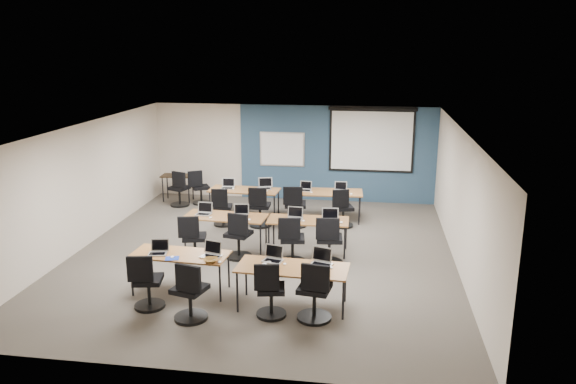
% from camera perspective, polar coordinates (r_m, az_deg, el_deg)
% --- Properties ---
extents(floor, '(8.00, 9.00, 0.02)m').
position_cam_1_polar(floor, '(12.09, -2.54, -6.32)').
color(floor, '#6B6354').
rests_on(floor, ground).
extents(ceiling, '(8.00, 9.00, 0.02)m').
position_cam_1_polar(ceiling, '(11.39, -2.70, 6.44)').
color(ceiling, white).
rests_on(ceiling, ground).
extents(wall_back, '(8.00, 0.04, 2.70)m').
position_cam_1_polar(wall_back, '(15.99, 0.50, 4.02)').
color(wall_back, beige).
rests_on(wall_back, ground).
extents(wall_front, '(8.00, 0.04, 2.70)m').
position_cam_1_polar(wall_front, '(7.55, -9.31, -8.94)').
color(wall_front, beige).
rests_on(wall_front, ground).
extents(wall_left, '(0.04, 9.00, 2.70)m').
position_cam_1_polar(wall_left, '(13.03, -20.14, 0.56)').
color(wall_left, beige).
rests_on(wall_left, ground).
extents(wall_right, '(0.04, 9.00, 2.70)m').
position_cam_1_polar(wall_right, '(11.60, 17.17, -0.89)').
color(wall_right, beige).
rests_on(wall_right, ground).
extents(blue_accent_panel, '(5.50, 0.04, 2.70)m').
position_cam_1_polar(blue_accent_panel, '(15.84, 4.98, 3.85)').
color(blue_accent_panel, '#3D5977').
rests_on(blue_accent_panel, wall_back).
extents(whiteboard, '(1.28, 0.03, 0.98)m').
position_cam_1_polar(whiteboard, '(15.95, -0.60, 4.35)').
color(whiteboard, silver).
rests_on(whiteboard, wall_back).
extents(projector_screen, '(2.40, 0.10, 1.82)m').
position_cam_1_polar(projector_screen, '(15.65, 8.50, 5.61)').
color(projector_screen, black).
rests_on(projector_screen, wall_back).
extents(training_table_front_left, '(1.74, 0.72, 0.73)m').
position_cam_1_polar(training_table_front_left, '(10.28, -10.90, -6.41)').
color(training_table_front_left, brown).
rests_on(training_table_front_left, floor).
extents(training_table_front_right, '(1.88, 0.78, 0.73)m').
position_cam_1_polar(training_table_front_right, '(9.53, 0.45, -7.86)').
color(training_table_front_right, '#A57249').
rests_on(training_table_front_right, floor).
extents(training_table_mid_left, '(1.79, 0.75, 0.73)m').
position_cam_1_polar(training_table_mid_left, '(12.31, -6.36, -2.62)').
color(training_table_mid_left, olive).
rests_on(training_table_mid_left, floor).
extents(training_table_mid_right, '(1.72, 0.72, 0.73)m').
position_cam_1_polar(training_table_mid_right, '(11.98, 2.06, -3.04)').
color(training_table_mid_right, '#9F6A36').
rests_on(training_table_mid_right, floor).
extents(training_table_back_left, '(1.79, 0.75, 0.73)m').
position_cam_1_polar(training_table_back_left, '(14.46, -4.46, 0.09)').
color(training_table_back_left, brown).
rests_on(training_table_back_left, floor).
extents(training_table_back_right, '(1.90, 0.79, 0.73)m').
position_cam_1_polar(training_table_back_right, '(14.24, 3.75, -0.12)').
color(training_table_back_right, olive).
rests_on(training_table_back_right, floor).
extents(laptop_0, '(0.32, 0.27, 0.24)m').
position_cam_1_polar(laptop_0, '(10.34, -13.02, -5.78)').
color(laptop_0, '#B1B1B7').
rests_on(laptop_0, training_table_front_left).
extents(mouse_0, '(0.08, 0.11, 0.03)m').
position_cam_1_polar(mouse_0, '(10.11, -11.68, -6.48)').
color(mouse_0, white).
rests_on(mouse_0, training_table_front_left).
extents(task_chair_0, '(0.52, 0.52, 1.00)m').
position_cam_1_polar(task_chair_0, '(9.88, -14.16, -9.23)').
color(task_chair_0, black).
rests_on(task_chair_0, floor).
extents(laptop_1, '(0.34, 0.29, 0.26)m').
position_cam_1_polar(laptop_1, '(10.04, -7.77, -6.13)').
color(laptop_1, '#B5B4B6').
rests_on(laptop_1, training_table_front_left).
extents(mouse_1, '(0.09, 0.12, 0.04)m').
position_cam_1_polar(mouse_1, '(9.75, -6.98, -7.07)').
color(mouse_1, white).
rests_on(mouse_1, training_table_front_left).
extents(task_chair_1, '(0.56, 0.55, 1.03)m').
position_cam_1_polar(task_chair_1, '(9.33, -9.95, -10.38)').
color(task_chair_1, black).
rests_on(task_chair_1, floor).
extents(laptop_2, '(0.33, 0.28, 0.25)m').
position_cam_1_polar(laptop_2, '(9.77, -1.51, -6.62)').
color(laptop_2, silver).
rests_on(laptop_2, training_table_front_right).
extents(mouse_2, '(0.08, 0.10, 0.03)m').
position_cam_1_polar(mouse_2, '(9.61, -0.34, -7.31)').
color(mouse_2, white).
rests_on(mouse_2, training_table_front_right).
extents(task_chair_2, '(0.50, 0.50, 0.98)m').
position_cam_1_polar(task_chair_2, '(9.31, -1.83, -10.34)').
color(task_chair_2, black).
rests_on(task_chair_2, floor).
extents(laptop_3, '(0.36, 0.30, 0.27)m').
position_cam_1_polar(laptop_3, '(9.63, 3.42, -6.95)').
color(laptop_3, '#ABABB9').
rests_on(laptop_3, training_table_front_right).
extents(mouse_3, '(0.07, 0.10, 0.03)m').
position_cam_1_polar(mouse_3, '(9.49, 4.43, -7.66)').
color(mouse_3, white).
rests_on(mouse_3, training_table_front_right).
extents(task_chair_3, '(0.57, 0.57, 1.04)m').
position_cam_1_polar(task_chair_3, '(9.20, 2.72, -10.49)').
color(task_chair_3, black).
rests_on(task_chair_3, floor).
extents(laptop_4, '(0.33, 0.28, 0.25)m').
position_cam_1_polar(laptop_4, '(12.46, -8.52, -1.96)').
color(laptop_4, '#A1A1A8').
rests_on(laptop_4, training_table_mid_left).
extents(mouse_4, '(0.06, 0.09, 0.03)m').
position_cam_1_polar(mouse_4, '(12.18, -7.90, -2.59)').
color(mouse_4, white).
rests_on(mouse_4, training_table_mid_left).
extents(task_chair_4, '(0.52, 0.52, 1.00)m').
position_cam_1_polar(task_chair_4, '(11.74, -9.60, -5.02)').
color(task_chair_4, black).
rests_on(task_chair_4, floor).
extents(laptop_5, '(0.33, 0.28, 0.25)m').
position_cam_1_polar(laptop_5, '(12.24, -4.84, -2.16)').
color(laptop_5, silver).
rests_on(laptop_5, training_table_mid_left).
extents(mouse_5, '(0.08, 0.11, 0.04)m').
position_cam_1_polar(mouse_5, '(11.96, -3.97, -2.81)').
color(mouse_5, white).
rests_on(mouse_5, training_table_mid_left).
extents(task_chair_5, '(0.55, 0.55, 1.02)m').
position_cam_1_polar(task_chair_5, '(11.75, -5.04, -4.80)').
color(task_chair_5, black).
rests_on(task_chair_5, floor).
extents(laptop_6, '(0.33, 0.28, 0.25)m').
position_cam_1_polar(laptop_6, '(11.99, 0.69, -2.48)').
color(laptop_6, silver).
rests_on(laptop_6, training_table_mid_right).
extents(mouse_6, '(0.08, 0.10, 0.03)m').
position_cam_1_polar(mouse_6, '(11.86, 1.57, -2.93)').
color(mouse_6, white).
rests_on(mouse_6, training_table_mid_right).
extents(task_chair_6, '(0.55, 0.55, 1.03)m').
position_cam_1_polar(task_chair_6, '(11.43, 0.38, -5.30)').
color(task_chair_6, black).
rests_on(task_chair_6, floor).
extents(laptop_7, '(0.35, 0.30, 0.27)m').
position_cam_1_polar(laptop_7, '(11.87, 4.27, -2.68)').
color(laptop_7, silver).
rests_on(laptop_7, training_table_mid_right).
extents(mouse_7, '(0.07, 0.11, 0.04)m').
position_cam_1_polar(mouse_7, '(11.80, 5.44, -3.08)').
color(mouse_7, white).
rests_on(mouse_7, training_table_mid_right).
extents(task_chair_7, '(0.58, 0.58, 1.05)m').
position_cam_1_polar(task_chair_7, '(11.39, 4.17, -5.36)').
color(task_chair_7, black).
rests_on(task_chair_7, floor).
extents(laptop_8, '(0.33, 0.28, 0.25)m').
position_cam_1_polar(laptop_8, '(14.61, -6.14, 0.63)').
color(laptop_8, silver).
rests_on(laptop_8, training_table_back_left).
extents(mouse_8, '(0.07, 0.10, 0.03)m').
position_cam_1_polar(mouse_8, '(14.49, -5.60, 0.33)').
color(mouse_8, white).
rests_on(mouse_8, training_table_back_left).
extents(task_chair_8, '(0.48, 0.48, 0.97)m').
position_cam_1_polar(task_chair_8, '(13.88, -6.70, -1.84)').
color(task_chair_8, black).
rests_on(task_chair_8, floor).
extents(laptop_9, '(0.36, 0.30, 0.27)m').
position_cam_1_polar(laptop_9, '(14.50, -2.38, 0.61)').
color(laptop_9, '#ACADB7').
rests_on(laptop_9, training_table_back_left).
extents(mouse_9, '(0.09, 0.12, 0.04)m').
position_cam_1_polar(mouse_9, '(14.23, -2.22, 0.11)').
color(mouse_9, white).
rests_on(mouse_9, training_table_back_left).
extents(task_chair_9, '(0.55, 0.55, 1.02)m').
position_cam_1_polar(task_chair_9, '(13.72, -2.92, -1.84)').
color(task_chair_9, black).
rests_on(task_chair_9, floor).
extents(laptop_10, '(0.30, 0.25, 0.23)m').
position_cam_1_polar(laptop_10, '(14.30, 1.80, 0.39)').
color(laptop_10, silver).
rests_on(laptop_10, training_table_back_right).
extents(mouse_10, '(0.09, 0.11, 0.03)m').
position_cam_1_polar(mouse_10, '(14.10, 2.39, -0.03)').
color(mouse_10, white).
rests_on(mouse_10, training_table_back_right).
extents(task_chair_10, '(0.58, 0.58, 1.05)m').
position_cam_1_polar(task_chair_10, '(13.70, 0.69, -1.78)').
color(task_chair_10, black).
rests_on(task_chair_10, floor).
extents(laptop_11, '(0.31, 0.27, 0.24)m').
position_cam_1_polar(laptop_11, '(14.27, 5.36, 0.30)').
color(laptop_11, '#BABABA').
rests_on(laptop_11, training_table_back_right).
extents(mouse_11, '(0.07, 0.10, 0.03)m').
position_cam_1_polar(mouse_11, '(14.02, 6.45, -0.19)').
color(mouse_11, white).
rests_on(mouse_11, training_table_back_right).
extents(task_chair_11, '(0.51, 0.50, 0.98)m').
position_cam_1_polar(task_chair_11, '(13.74, 5.56, -1.96)').
color(task_chair_11, black).
rests_on(task_chair_11, floor).
extents(blue_mousepad, '(0.28, 0.25, 0.01)m').
position_cam_1_polar(blue_mousepad, '(10.07, -11.69, -6.62)').
color(blue_mousepad, '#16319F').
rests_on(blue_mousepad, training_table_front_left).
extents(snack_bowl, '(0.35, 0.35, 0.07)m').
position_cam_1_polar(snack_bowl, '(9.79, -7.84, -6.88)').
color(snack_bowl, '#9C5B20').
rests_on(snack_bowl, training_table_front_left).
extents(snack_plate, '(0.23, 0.23, 0.01)m').
position_cam_1_polar(snack_plate, '(9.60, -2.16, -7.38)').
color(snack_plate, white).
rests_on(snack_plate, training_table_front_right).
extents(coffee_cup, '(0.09, 0.09, 0.07)m').
position_cam_1_polar(coffee_cup, '(9.50, -1.98, -7.36)').
color(coffee_cup, silver).
rests_on(coffee_cup, snack_plate).
extents(utility_table, '(0.88, 0.49, 0.75)m').
position_cam_1_polar(utility_table, '(16.22, -11.17, 1.36)').
color(utility_table, '#362714').
rests_on(utility_table, floor).
extents(spare_chair_a, '(0.54, 0.49, 0.97)m').
position_cam_1_polar(spare_chair_a, '(15.83, -8.97, 0.19)').
color(spare_chair_a, black).
rests_on(spare_chair_a, floor).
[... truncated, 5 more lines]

